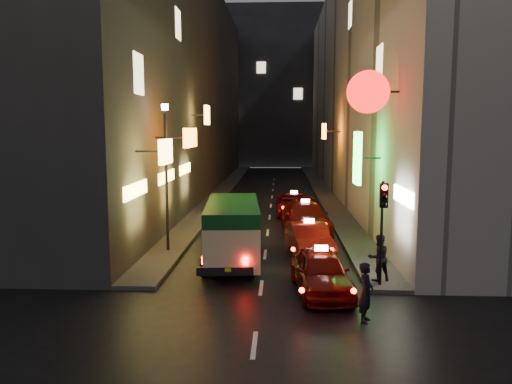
# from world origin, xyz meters

# --- Properties ---
(building_left) EXTENTS (7.68, 52.00, 18.00)m
(building_left) POSITION_xyz_m (-8.00, 33.99, 9.00)
(building_left) COLOR #383633
(building_left) RESTS_ON ground
(building_right) EXTENTS (7.93, 52.00, 18.00)m
(building_right) POSITION_xyz_m (8.00, 33.99, 9.00)
(building_right) COLOR #A7A299
(building_right) RESTS_ON ground
(building_far) EXTENTS (30.00, 10.00, 22.00)m
(building_far) POSITION_xyz_m (0.00, 66.00, 11.00)
(building_far) COLOR #37373C
(building_far) RESTS_ON ground
(sidewalk_left) EXTENTS (1.50, 52.00, 0.15)m
(sidewalk_left) POSITION_xyz_m (-4.25, 34.00, 0.07)
(sidewalk_left) COLOR #464441
(sidewalk_left) RESTS_ON ground
(sidewalk_right) EXTENTS (1.50, 52.00, 0.15)m
(sidewalk_right) POSITION_xyz_m (4.25, 34.00, 0.07)
(sidewalk_right) COLOR #464441
(sidewalk_right) RESTS_ON ground
(minibus) EXTENTS (2.47, 5.88, 2.47)m
(minibus) POSITION_xyz_m (-1.25, 11.53, 1.56)
(minibus) COLOR beige
(minibus) RESTS_ON ground
(taxi_near) EXTENTS (2.67, 5.35, 1.81)m
(taxi_near) POSITION_xyz_m (1.98, 8.12, 0.82)
(taxi_near) COLOR #640B05
(taxi_near) RESTS_ON ground
(taxi_second) EXTENTS (2.79, 5.41, 1.81)m
(taxi_second) POSITION_xyz_m (1.86, 12.92, 0.82)
(taxi_second) COLOR #640B05
(taxi_second) RESTS_ON ground
(taxi_third) EXTENTS (2.96, 5.95, 1.99)m
(taxi_third) POSITION_xyz_m (1.93, 17.72, 0.91)
(taxi_third) COLOR #640B05
(taxi_third) RESTS_ON ground
(taxi_far) EXTENTS (2.08, 4.94, 1.73)m
(taxi_far) POSITION_xyz_m (1.50, 23.00, 0.78)
(taxi_far) COLOR #640B05
(taxi_far) RESTS_ON ground
(pedestrian_crossing) EXTENTS (0.60, 0.73, 1.92)m
(pedestrian_crossing) POSITION_xyz_m (3.02, 5.66, 0.96)
(pedestrian_crossing) COLOR black
(pedestrian_crossing) RESTS_ON ground
(pedestrian_sidewalk) EXTENTS (0.79, 0.62, 1.83)m
(pedestrian_sidewalk) POSITION_xyz_m (4.02, 9.06, 1.07)
(pedestrian_sidewalk) COLOR black
(pedestrian_sidewalk) RESTS_ON sidewalk_right
(traffic_light) EXTENTS (0.26, 0.43, 3.50)m
(traffic_light) POSITION_xyz_m (4.00, 8.47, 2.69)
(traffic_light) COLOR black
(traffic_light) RESTS_ON sidewalk_right
(lamp_post) EXTENTS (0.28, 0.28, 6.22)m
(lamp_post) POSITION_xyz_m (-4.20, 13.00, 3.72)
(lamp_post) COLOR black
(lamp_post) RESTS_ON sidewalk_left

